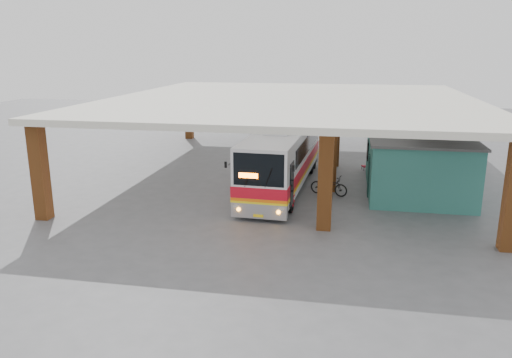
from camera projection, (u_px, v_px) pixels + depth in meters
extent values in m
plane|color=#515154|center=(266.00, 204.00, 24.69)|extent=(90.00, 90.00, 0.00)
cube|color=#995221|center=(325.00, 180.00, 20.75)|extent=(0.60, 0.60, 4.35)
cube|color=#995221|center=(331.00, 151.00, 26.45)|extent=(0.60, 0.60, 4.35)
cube|color=#995221|center=(335.00, 133.00, 32.15)|extent=(0.60, 0.60, 4.35)
cube|color=#995221|center=(40.00, 172.00, 22.05)|extent=(0.60, 0.60, 4.35)
cube|color=#995221|center=(189.00, 113.00, 42.00)|extent=(0.60, 0.60, 4.35)
cube|color=#995221|center=(431.00, 119.00, 38.49)|extent=(0.60, 0.60, 4.35)
cube|color=silver|center=(293.00, 100.00, 29.63)|extent=(21.00, 23.00, 0.30)
cube|color=#2E7467|center=(416.00, 163.00, 26.76)|extent=(5.00, 8.00, 3.00)
cube|color=#484848|center=(419.00, 134.00, 26.36)|extent=(5.20, 8.20, 0.12)
cube|color=#143730|center=(369.00, 176.00, 25.90)|extent=(0.08, 0.95, 2.10)
cube|color=black|center=(368.00, 150.00, 28.56)|extent=(0.08, 1.20, 1.00)
cube|color=black|center=(367.00, 150.00, 28.57)|extent=(0.04, 1.30, 1.10)
cube|color=silver|center=(283.00, 154.00, 27.15)|extent=(3.03, 12.07, 2.79)
cube|color=silver|center=(280.00, 129.00, 25.82)|extent=(1.33, 3.04, 0.25)
cube|color=gray|center=(259.00, 210.00, 22.03)|extent=(2.53, 0.51, 0.70)
cube|color=red|center=(283.00, 164.00, 27.29)|extent=(3.07, 12.07, 0.50)
cube|color=orange|center=(283.00, 169.00, 27.37)|extent=(3.07, 12.07, 0.13)
cube|color=yellow|center=(283.00, 171.00, 27.40)|extent=(3.07, 12.07, 0.10)
cube|color=black|center=(259.00, 170.00, 21.42)|extent=(2.25, 0.20, 1.45)
cube|color=black|center=(264.00, 141.00, 28.05)|extent=(0.45, 8.97, 0.90)
cube|color=black|center=(308.00, 143.00, 27.49)|extent=(0.45, 8.97, 0.90)
cube|color=#FF5905|center=(248.00, 176.00, 21.53)|extent=(0.85, 0.09, 0.22)
sphere|color=orange|center=(239.00, 209.00, 22.02)|extent=(0.18, 0.18, 0.18)
sphere|color=orange|center=(278.00, 212.00, 21.62)|extent=(0.18, 0.18, 0.18)
cube|color=yellow|center=(258.00, 216.00, 21.87)|extent=(0.45, 0.05, 0.12)
cylinder|color=black|center=(245.00, 199.00, 23.80)|extent=(0.36, 1.01, 1.00)
cylinder|color=black|center=(289.00, 202.00, 23.32)|extent=(0.36, 1.01, 1.00)
cylinder|color=black|center=(276.00, 164.00, 31.03)|extent=(0.36, 1.01, 1.00)
cylinder|color=black|center=(310.00, 165.00, 30.55)|extent=(0.36, 1.01, 1.00)
cylinder|color=black|center=(280.00, 159.00, 32.25)|extent=(0.36, 1.01, 1.00)
cylinder|color=black|center=(313.00, 161.00, 31.77)|extent=(0.36, 1.01, 1.00)
imported|color=black|center=(329.00, 185.00, 26.05)|extent=(2.13, 1.27, 1.06)
imported|color=red|center=(289.00, 196.00, 23.29)|extent=(0.61, 0.42, 1.59)
cube|color=#AF1223|center=(366.00, 166.00, 31.49)|extent=(0.56, 0.56, 0.06)
cube|color=#AF1223|center=(369.00, 162.00, 31.44)|extent=(0.20, 0.43, 0.63)
cylinder|color=black|center=(364.00, 169.00, 31.32)|extent=(0.03, 0.03, 0.21)
cylinder|color=black|center=(369.00, 169.00, 31.38)|extent=(0.03, 0.03, 0.21)
cylinder|color=black|center=(362.00, 168.00, 31.67)|extent=(0.03, 0.03, 0.21)
cylinder|color=black|center=(367.00, 167.00, 31.72)|extent=(0.03, 0.03, 0.21)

